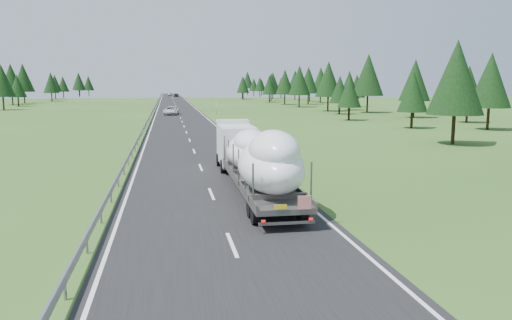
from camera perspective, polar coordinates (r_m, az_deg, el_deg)
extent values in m
plane|color=#2F531B|center=(19.32, -2.77, -9.69)|extent=(400.00, 400.00, 0.00)
cube|color=black|center=(118.36, -8.98, 5.67)|extent=(10.00, 400.00, 0.02)
cube|color=slate|center=(118.35, -11.56, 5.88)|extent=(0.08, 400.00, 0.32)
cylinder|color=slate|center=(19.32, -18.77, -9.22)|extent=(0.10, 0.10, 0.60)
cube|color=silver|center=(49.30, 0.28, 2.20)|extent=(0.12, 0.07, 1.00)
cube|color=black|center=(49.26, 0.28, 2.57)|extent=(0.13, 0.08, 0.12)
cube|color=silver|center=(98.74, -4.95, 5.44)|extent=(0.12, 0.07, 1.00)
cube|color=black|center=(98.72, -4.96, 5.63)|extent=(0.13, 0.08, 0.12)
cube|color=silver|center=(148.55, -6.70, 6.50)|extent=(0.12, 0.07, 1.00)
cube|color=black|center=(148.54, -6.70, 6.63)|extent=(0.13, 0.08, 0.12)
cube|color=silver|center=(198.46, -7.57, 7.03)|extent=(0.12, 0.07, 1.00)
cube|color=black|center=(198.45, -7.57, 7.12)|extent=(0.13, 0.08, 0.12)
cube|color=silver|center=(248.40, -8.09, 7.35)|extent=(0.12, 0.07, 1.00)
cube|color=black|center=(248.40, -8.09, 7.42)|extent=(0.13, 0.08, 0.12)
cube|color=silver|center=(298.37, -8.44, 7.55)|extent=(0.12, 0.07, 1.00)
cube|color=black|center=(298.36, -8.44, 7.62)|extent=(0.13, 0.08, 0.12)
cube|color=silver|center=(348.34, -8.69, 7.70)|extent=(0.12, 0.07, 1.00)
cube|color=black|center=(348.34, -8.69, 7.76)|extent=(0.13, 0.08, 0.12)
cylinder|color=slate|center=(98.77, -4.55, 5.74)|extent=(0.08, 0.08, 2.00)
cube|color=silver|center=(98.73, -4.56, 6.32)|extent=(0.05, 0.90, 1.20)
cylinder|color=black|center=(73.49, 25.00, 4.51)|extent=(0.36, 0.36, 3.47)
cone|color=black|center=(73.36, 25.24, 8.26)|extent=(5.40, 5.40, 7.23)
cylinder|color=black|center=(85.79, 22.96, 4.98)|extent=(0.36, 0.36, 3.04)
cone|color=black|center=(85.67, 23.13, 7.80)|extent=(4.74, 4.74, 6.34)
cylinder|color=black|center=(94.91, 17.58, 5.71)|extent=(0.36, 0.36, 3.56)
cone|color=black|center=(94.82, 17.72, 8.70)|extent=(5.54, 5.54, 7.42)
cylinder|color=black|center=(108.95, 12.60, 6.41)|extent=(0.36, 0.36, 4.21)
cone|color=black|center=(108.89, 12.71, 9.49)|extent=(6.55, 6.55, 8.77)
cylinder|color=black|center=(119.00, 10.55, 6.38)|extent=(0.36, 0.36, 3.09)
cone|color=black|center=(118.91, 10.61, 8.45)|extent=(4.81, 4.81, 6.44)
cylinder|color=black|center=(134.92, 11.39, 6.58)|extent=(0.36, 0.36, 2.91)
cone|color=black|center=(134.84, 11.44, 8.30)|extent=(4.53, 4.53, 6.07)
cylinder|color=black|center=(150.57, 5.97, 7.08)|extent=(0.36, 0.36, 3.78)
cone|color=black|center=(150.52, 6.01, 9.07)|extent=(5.88, 5.88, 7.88)
cylinder|color=black|center=(163.12, 7.37, 7.19)|extent=(0.36, 0.36, 3.88)
cone|color=black|center=(163.07, 7.41, 9.08)|extent=(6.03, 6.03, 8.08)
cylinder|color=black|center=(174.77, 6.14, 7.28)|extent=(0.36, 0.36, 3.69)
cone|color=black|center=(174.72, 6.16, 8.96)|extent=(5.74, 5.74, 7.69)
cylinder|color=black|center=(189.76, 4.47, 7.43)|extent=(0.36, 0.36, 3.80)
cone|color=black|center=(189.72, 4.49, 9.02)|extent=(5.92, 5.92, 7.92)
cylinder|color=black|center=(203.70, 1.93, 7.52)|extent=(0.36, 0.36, 3.67)
cone|color=black|center=(203.66, 1.94, 8.95)|extent=(5.71, 5.71, 7.65)
cylinder|color=black|center=(219.35, 2.87, 7.51)|extent=(0.36, 0.36, 2.98)
cone|color=black|center=(219.30, 2.87, 8.59)|extent=(4.64, 4.64, 6.21)
cylinder|color=black|center=(229.19, 0.44, 7.59)|extent=(0.36, 0.36, 3.12)
cone|color=black|center=(229.14, 0.44, 8.67)|extent=(4.86, 4.86, 6.50)
cylinder|color=black|center=(245.26, -0.25, 7.65)|extent=(0.36, 0.36, 3.02)
cone|color=black|center=(245.21, -0.25, 8.63)|extent=(4.69, 4.69, 6.28)
cylinder|color=black|center=(256.55, 0.64, 7.68)|extent=(0.36, 0.36, 2.90)
cone|color=black|center=(256.51, 0.64, 8.59)|extent=(4.52, 4.52, 6.05)
cylinder|color=black|center=(268.70, -0.98, 7.88)|extent=(0.36, 0.36, 4.29)
cone|color=black|center=(268.68, -0.98, 9.15)|extent=(6.67, 6.67, 8.93)
cylinder|color=black|center=(54.30, 21.63, 3.55)|extent=(0.36, 0.36, 3.56)
cone|color=black|center=(54.13, 21.93, 8.77)|extent=(5.54, 5.54, 7.42)
cylinder|color=black|center=(72.27, 17.37, 4.54)|extent=(0.36, 0.36, 2.65)
cone|color=black|center=(72.12, 17.50, 7.45)|extent=(4.12, 4.12, 5.52)
cylinder|color=black|center=(85.37, 10.57, 5.34)|extent=(0.36, 0.36, 2.56)
cone|color=black|center=(85.24, 10.64, 7.72)|extent=(3.98, 3.98, 5.33)
cylinder|color=black|center=(102.26, 9.50, 5.93)|extent=(0.36, 0.36, 2.64)
cone|color=black|center=(102.15, 9.55, 7.98)|extent=(4.10, 4.10, 5.50)
cylinder|color=black|center=(113.10, 8.22, 6.50)|extent=(0.36, 0.36, 3.77)
cone|color=black|center=(113.02, 8.28, 9.15)|extent=(5.86, 5.86, 7.85)
cylinder|color=black|center=(132.36, 4.95, 6.85)|extent=(0.36, 0.36, 3.69)
cone|color=black|center=(132.30, 4.98, 9.07)|extent=(5.73, 5.73, 7.68)
cylinder|color=black|center=(147.60, 3.30, 7.02)|extent=(0.36, 0.36, 3.49)
cone|color=black|center=(147.53, 3.32, 8.90)|extent=(5.42, 5.42, 7.26)
cylinder|color=black|center=(164.42, 1.54, 7.12)|extent=(0.36, 0.36, 3.03)
cone|color=black|center=(164.36, 1.54, 8.59)|extent=(4.71, 4.71, 6.31)
cylinder|color=black|center=(177.88, 1.73, 7.30)|extent=(0.36, 0.36, 3.36)
cone|color=black|center=(177.82, 1.74, 8.80)|extent=(5.22, 5.22, 6.99)
cylinder|color=black|center=(192.50, -1.48, 7.35)|extent=(0.36, 0.36, 3.02)
cone|color=black|center=(192.45, -1.49, 8.60)|extent=(4.70, 4.70, 6.29)
cylinder|color=black|center=(206.45, -1.57, 7.45)|extent=(0.36, 0.36, 3.02)
cone|color=black|center=(206.40, -1.57, 8.61)|extent=(4.69, 4.69, 6.29)
cylinder|color=black|center=(131.17, -26.91, 5.91)|extent=(0.36, 0.36, 3.63)
cone|color=black|center=(131.10, -27.06, 8.11)|extent=(5.64, 5.64, 7.55)
cylinder|color=black|center=(150.10, -25.52, 6.11)|extent=(0.36, 0.36, 2.92)
cone|color=black|center=(150.03, -25.62, 7.65)|extent=(4.54, 4.54, 6.08)
cylinder|color=black|center=(161.84, -26.08, 6.40)|extent=(0.36, 0.36, 4.06)
cone|color=black|center=(161.79, -26.21, 8.39)|extent=(6.31, 6.31, 8.45)
cylinder|color=black|center=(173.57, -24.95, 6.60)|extent=(0.36, 0.36, 4.22)
cone|color=black|center=(173.53, -25.08, 8.53)|extent=(6.56, 6.56, 8.79)
cylinder|color=black|center=(187.90, -22.31, 6.74)|extent=(0.36, 0.36, 3.41)
cone|color=black|center=(187.85, -22.39, 8.18)|extent=(5.30, 5.30, 7.10)
cylinder|color=black|center=(203.79, -22.30, 6.86)|extent=(0.36, 0.36, 3.51)
cone|color=black|center=(203.74, -22.38, 8.22)|extent=(5.46, 5.46, 7.31)
cylinder|color=black|center=(218.36, -21.94, 6.94)|extent=(0.36, 0.36, 3.34)
cone|color=black|center=(218.32, -22.01, 8.15)|extent=(5.20, 5.20, 6.96)
cylinder|color=black|center=(229.51, -21.14, 7.02)|extent=(0.36, 0.36, 3.18)
cone|color=black|center=(229.47, -21.20, 8.12)|extent=(4.94, 4.94, 6.62)
cylinder|color=black|center=(244.91, -19.55, 7.25)|extent=(0.36, 0.36, 3.85)
cone|color=black|center=(244.87, -19.61, 8.50)|extent=(6.00, 6.00, 8.03)
cylinder|color=black|center=(254.80, -18.56, 7.28)|extent=(0.36, 0.36, 3.37)
cone|color=black|center=(254.76, -18.61, 8.34)|extent=(5.25, 5.25, 7.03)
cylinder|color=black|center=(268.85, -19.49, 7.26)|extent=(0.36, 0.36, 3.10)
cone|color=black|center=(268.82, -19.53, 8.18)|extent=(4.82, 4.82, 6.45)
cube|color=white|center=(35.56, -2.26, 1.78)|extent=(2.42, 4.77, 2.66)
cube|color=black|center=(37.89, -2.77, 2.93)|extent=(2.19, 0.09, 1.33)
cube|color=white|center=(37.48, -2.71, 4.40)|extent=(2.39, 1.16, 0.29)
cube|color=#5D5A57|center=(34.80, -2.04, -0.50)|extent=(2.40, 2.87, 0.24)
cylinder|color=black|center=(37.29, -4.27, 0.03)|extent=(0.34, 0.95, 0.95)
cylinder|color=black|center=(37.57, -0.95, 0.11)|extent=(0.34, 0.95, 0.95)
cylinder|color=black|center=(34.31, -3.76, -0.73)|extent=(0.34, 0.95, 0.95)
cylinder|color=black|center=(34.61, -0.15, -0.63)|extent=(0.34, 0.95, 0.95)
cube|color=#5D5A57|center=(26.89, 0.37, -2.48)|extent=(2.68, 13.33, 0.25)
cube|color=#5D5A57|center=(26.65, -2.30, -2.07)|extent=(0.17, 13.31, 0.23)
cube|color=#5D5A57|center=(27.10, 3.00, -1.89)|extent=(0.17, 13.31, 0.23)
cube|color=#5D5A57|center=(20.96, -0.20, -2.83)|extent=(0.07, 0.07, 1.81)
cube|color=#5D5A57|center=(21.53, 6.45, -2.58)|extent=(0.07, 0.07, 1.81)
cube|color=#5D5A57|center=(23.17, -1.17, -1.72)|extent=(0.07, 0.07, 1.81)
cube|color=#5D5A57|center=(23.69, 4.89, -1.52)|extent=(0.07, 0.07, 1.81)
cube|color=#5D5A57|center=(25.40, -1.97, -0.80)|extent=(0.07, 0.07, 1.81)
cube|color=#5D5A57|center=(25.87, 3.59, -0.63)|extent=(0.07, 0.07, 1.81)
cube|color=#5D5A57|center=(27.63, -2.63, -0.03)|extent=(0.07, 0.07, 1.81)
cube|color=#5D5A57|center=(28.06, 2.49, 0.11)|extent=(0.07, 0.07, 1.81)
cube|color=#5D5A57|center=(29.87, -3.20, 0.63)|extent=(0.07, 0.07, 1.81)
cube|color=#5D5A57|center=(30.27, 1.56, 0.75)|extent=(0.07, 0.07, 1.81)
cube|color=#5D5A57|center=(32.11, -3.69, 1.19)|extent=(0.07, 0.07, 1.81)
cube|color=#5D5A57|center=(32.49, 0.75, 1.30)|extent=(0.07, 0.07, 1.81)
cylinder|color=black|center=(21.87, 0.11, -6.18)|extent=(0.39, 0.95, 0.95)
cylinder|color=black|center=(22.32, 5.43, -5.91)|extent=(0.39, 0.95, 0.95)
cylinder|color=black|center=(22.96, -0.40, -5.46)|extent=(0.39, 0.95, 0.95)
cylinder|color=black|center=(23.39, 4.68, -5.22)|extent=(0.39, 0.95, 0.95)
cube|color=#5D5A57|center=(20.71, 3.71, -7.19)|extent=(2.38, 0.13, 0.11)
cube|color=red|center=(20.60, 5.71, -4.84)|extent=(0.57, 0.04, 0.57)
cube|color=yellow|center=(20.39, 2.99, -5.36)|extent=(0.52, 0.04, 0.17)
cube|color=red|center=(20.40, 1.01, -7.01)|extent=(0.17, 0.06, 0.10)
cube|color=red|center=(20.86, 6.44, -6.70)|extent=(0.17, 0.06, 0.10)
ellipsoid|color=white|center=(23.71, 1.71, -0.73)|extent=(3.06, 6.53, 2.41)
ellipsoid|color=white|center=(22.80, 2.13, 1.03)|extent=(2.32, 4.14, 1.93)
ellipsoid|color=white|center=(30.03, -0.81, 0.86)|extent=(2.79, 6.63, 1.98)
ellipsoid|color=white|center=(29.13, -0.55, 1.99)|extent=(2.11, 4.20, 1.59)
imported|color=silver|center=(100.08, -9.64, 5.58)|extent=(3.31, 6.16, 1.64)
imported|color=black|center=(237.61, -9.10, 7.33)|extent=(2.15, 4.71, 1.57)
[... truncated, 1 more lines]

